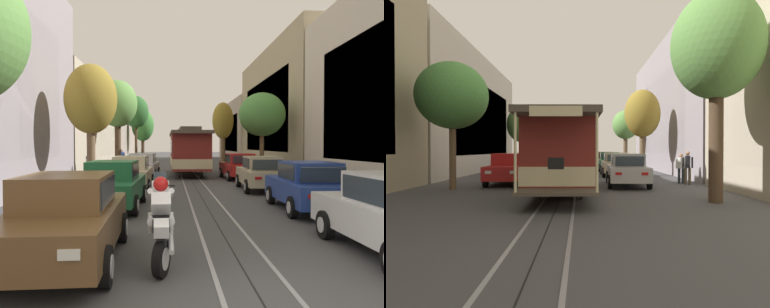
# 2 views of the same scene
# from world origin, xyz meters

# --- Properties ---
(ground_plane) EXTENTS (160.00, 160.00, 0.00)m
(ground_plane) POSITION_xyz_m (0.00, 24.77, 0.00)
(ground_plane) COLOR #424244
(trolley_track_rails) EXTENTS (1.14, 69.91, 0.01)m
(trolley_track_rails) POSITION_xyz_m (0.00, 28.96, 0.00)
(trolley_track_rails) COLOR gray
(trolley_track_rails) RESTS_ON ground
(building_facade_left) EXTENTS (4.50, 61.61, 10.27)m
(building_facade_left) POSITION_xyz_m (-9.16, 26.35, 4.17)
(building_facade_left) COLOR gray
(building_facade_left) RESTS_ON ground
(building_facade_right) EXTENTS (5.85, 61.61, 10.53)m
(building_facade_right) POSITION_xyz_m (9.49, 25.84, 4.70)
(building_facade_right) COLOR beige
(building_facade_right) RESTS_ON ground
(parked_car_brown_near_left) EXTENTS (2.10, 4.40, 1.58)m
(parked_car_brown_near_left) POSITION_xyz_m (-3.14, 2.33, 0.80)
(parked_car_brown_near_left) COLOR brown
(parked_car_brown_near_left) RESTS_ON ground
(parked_car_green_second_left) EXTENTS (2.06, 4.39, 1.58)m
(parked_car_green_second_left) POSITION_xyz_m (-3.17, 8.07, 0.80)
(parked_car_green_second_left) COLOR #1E6038
(parked_car_green_second_left) RESTS_ON ground
(parked_car_beige_mid_left) EXTENTS (2.04, 4.38, 1.58)m
(parked_car_beige_mid_left) POSITION_xyz_m (-3.12, 13.31, 0.80)
(parked_car_beige_mid_left) COLOR #C1B28E
(parked_car_beige_mid_left) RESTS_ON ground
(parked_car_silver_fourth_left) EXTENTS (2.14, 4.42, 1.58)m
(parked_car_silver_fourth_left) POSITION_xyz_m (-3.02, 19.40, 0.80)
(parked_car_silver_fourth_left) COLOR #B7B7BC
(parked_car_silver_fourth_left) RESTS_ON ground
(parked_car_blue_second_right) EXTENTS (2.08, 4.40, 1.58)m
(parked_car_blue_second_right) POSITION_xyz_m (3.18, 7.31, 0.80)
(parked_car_blue_second_right) COLOR #233D93
(parked_car_blue_second_right) RESTS_ON ground
(parked_car_beige_mid_right) EXTENTS (2.11, 4.41, 1.58)m
(parked_car_beige_mid_right) POSITION_xyz_m (2.99, 12.79, 0.80)
(parked_car_beige_mid_right) COLOR #C1B28E
(parked_car_beige_mid_right) RESTS_ON ground
(parked_car_red_fourth_right) EXTENTS (2.11, 4.41, 1.58)m
(parked_car_red_fourth_right) POSITION_xyz_m (2.98, 18.48, 0.80)
(parked_car_red_fourth_right) COLOR red
(parked_car_red_fourth_right) RESTS_ON ground
(street_tree_kerb_left_second) EXTENTS (2.43, 2.20, 5.87)m
(street_tree_kerb_left_second) POSITION_xyz_m (-4.94, 13.16, 4.18)
(street_tree_kerb_left_second) COLOR brown
(street_tree_kerb_left_second) RESTS_ON ground
(street_tree_kerb_left_mid) EXTENTS (2.98, 3.10, 7.03)m
(street_tree_kerb_left_mid) POSITION_xyz_m (-5.28, 24.49, 5.17)
(street_tree_kerb_left_mid) COLOR #4C3826
(street_tree_kerb_left_mid) RESTS_ON ground
(street_tree_kerb_left_fourth) EXTENTS (2.72, 2.36, 7.38)m
(street_tree_kerb_left_fourth) POSITION_xyz_m (-4.99, 36.46, 5.61)
(street_tree_kerb_left_fourth) COLOR #4C3826
(street_tree_kerb_left_fourth) RESTS_ON ground
(street_tree_kerb_left_far) EXTENTS (3.02, 3.10, 6.94)m
(street_tree_kerb_left_far) POSITION_xyz_m (-5.08, 47.48, 4.73)
(street_tree_kerb_left_far) COLOR #4C3826
(street_tree_kerb_left_far) RESTS_ON ground
(street_tree_kerb_right_second) EXTENTS (3.15, 3.08, 5.68)m
(street_tree_kerb_right_second) POSITION_xyz_m (4.98, 20.90, 4.17)
(street_tree_kerb_right_second) COLOR brown
(street_tree_kerb_right_second) RESTS_ON ground
(street_tree_kerb_right_mid) EXTENTS (2.44, 2.39, 7.00)m
(street_tree_kerb_right_mid) POSITION_xyz_m (4.75, 38.70, 4.78)
(street_tree_kerb_right_mid) COLOR brown
(street_tree_kerb_right_mid) RESTS_ON ground
(cable_car_trolley) EXTENTS (2.70, 9.16, 3.28)m
(cable_car_trolley) POSITION_xyz_m (-0.00, 21.82, 1.66)
(cable_car_trolley) COLOR maroon
(cable_car_trolley) RESTS_ON ground
(motorcycle_with_rider) EXTENTS (0.55, 1.92, 1.62)m
(motorcycle_with_rider) POSITION_xyz_m (-1.41, 1.95, 0.85)
(motorcycle_with_rider) COLOR black
(motorcycle_with_rider) RESTS_ON ground
(pedestrian_on_left_pavement) EXTENTS (0.55, 0.40, 1.70)m
(pedestrian_on_left_pavement) POSITION_xyz_m (-6.17, 18.85, 0.96)
(pedestrian_on_left_pavement) COLOR #4C4233
(pedestrian_on_left_pavement) RESTS_ON ground
(pedestrian_on_right_pavement) EXTENTS (0.55, 0.39, 1.59)m
(pedestrian_on_right_pavement) POSITION_xyz_m (-6.03, 18.20, 0.90)
(pedestrian_on_right_pavement) COLOR #282D38
(pedestrian_on_right_pavement) RESTS_ON ground
(pedestrian_crossing_far) EXTENTS (0.55, 0.42, 1.68)m
(pedestrian_crossing_far) POSITION_xyz_m (-5.87, 31.29, 0.95)
(pedestrian_crossing_far) COLOR slate
(pedestrian_crossing_far) RESTS_ON ground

